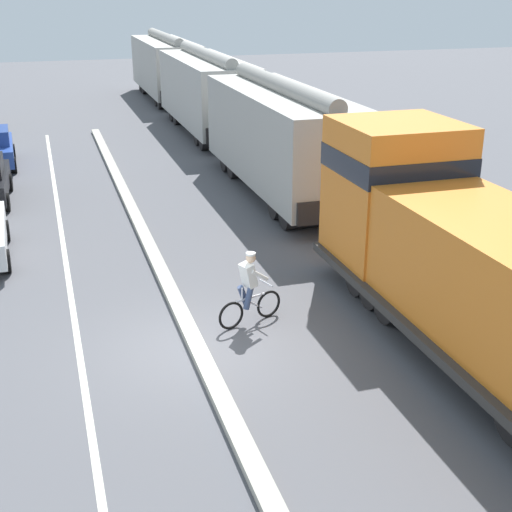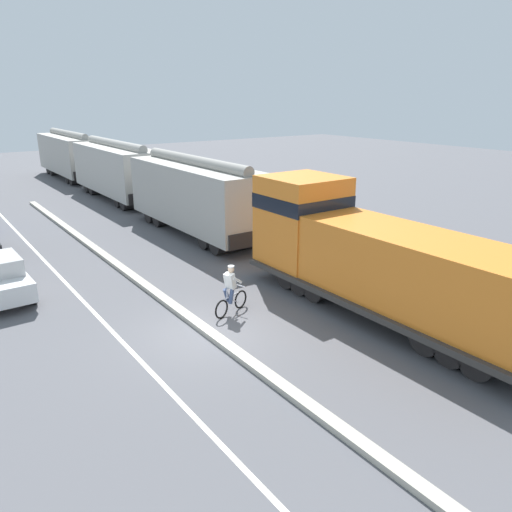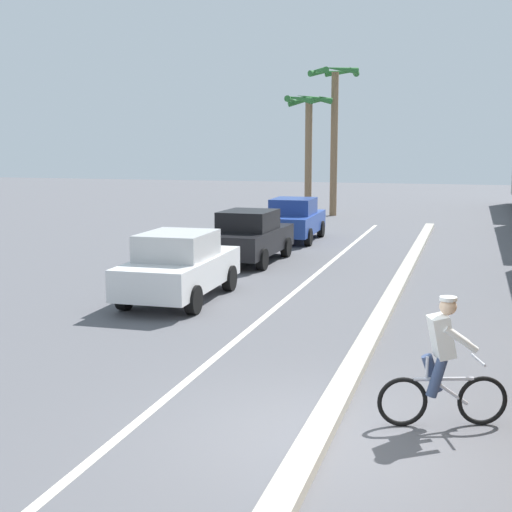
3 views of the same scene
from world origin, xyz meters
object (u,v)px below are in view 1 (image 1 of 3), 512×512
at_px(hopper_car_middle, 207,92).
at_px(hopper_car_trailing, 166,67).
at_px(hopper_car_lead, 282,138).
at_px(locomotive, 473,269).
at_px(cyclist, 249,290).

bearing_deg(hopper_car_middle, hopper_car_trailing, 90.00).
bearing_deg(hopper_car_lead, locomotive, -90.00).
xyz_separation_m(hopper_car_lead, hopper_car_trailing, (0.00, 23.20, 0.00)).
bearing_deg(hopper_car_trailing, cyclist, -97.05).
xyz_separation_m(locomotive, hopper_car_lead, (0.00, 12.16, 0.28)).
bearing_deg(hopper_car_middle, cyclist, -100.82).
distance_m(locomotive, cyclist, 4.84).
xyz_separation_m(locomotive, cyclist, (-4.08, 2.42, -0.98)).
height_order(locomotive, hopper_car_middle, locomotive).
xyz_separation_m(hopper_car_trailing, cyclist, (-4.08, -32.93, -1.26)).
distance_m(locomotive, hopper_car_trailing, 35.36).
relative_size(locomotive, hopper_car_trailing, 1.10).
xyz_separation_m(hopper_car_lead, cyclist, (-4.08, -9.73, -1.26)).
distance_m(hopper_car_middle, hopper_car_trailing, 11.60).
height_order(hopper_car_lead, cyclist, hopper_car_lead).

